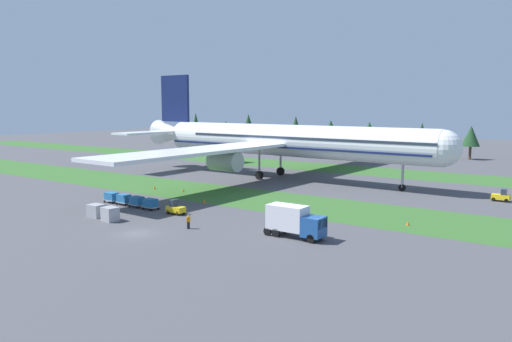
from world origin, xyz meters
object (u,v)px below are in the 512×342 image
(airliner, at_px, (279,140))
(taxiway_marker_1, at_px, (155,187))
(ground_crew_marshaller, at_px, (188,221))
(taxiway_marker_0, at_px, (183,190))
(uld_container_0, at_px, (96,211))
(uld_container_1, at_px, (110,214))
(cargo_dolly_second, at_px, (137,201))
(cargo_dolly_fourth, at_px, (112,197))
(cargo_dolly_third, at_px, (124,199))
(baggage_tug, at_px, (175,208))
(taxiway_marker_2, at_px, (408,223))
(catering_truck, at_px, (294,220))
(pushback_tractor, at_px, (501,196))
(taxiway_marker_3, at_px, (204,201))
(cargo_dolly_lead, at_px, (150,203))

(airliner, bearing_deg, taxiway_marker_1, -21.99)
(ground_crew_marshaller, xyz_separation_m, taxiway_marker_0, (-18.32, 18.51, -0.62))
(uld_container_0, height_order, uld_container_1, uld_container_1)
(cargo_dolly_second, height_order, cargo_dolly_fourth, same)
(taxiway_marker_0, bearing_deg, cargo_dolly_third, -87.99)
(taxiway_marker_1, bearing_deg, uld_container_0, -63.33)
(airliner, xyz_separation_m, cargo_dolly_third, (-3.98, -36.51, -6.84))
(cargo_dolly_second, height_order, uld_container_1, uld_container_1)
(baggage_tug, bearing_deg, taxiway_marker_2, 114.27)
(airliner, relative_size, baggage_tug, 32.91)
(uld_container_1, bearing_deg, airliner, 93.72)
(baggage_tug, distance_m, ground_crew_marshaller, 8.65)
(airliner, bearing_deg, taxiway_marker_0, -9.07)
(ground_crew_marshaller, bearing_deg, catering_truck, 117.54)
(catering_truck, xyz_separation_m, uld_container_0, (-26.82, -6.22, -1.10))
(baggage_tug, xyz_separation_m, ground_crew_marshaller, (7.03, -5.04, 0.13))
(cargo_dolly_second, xyz_separation_m, pushback_tractor, (42.63, 35.33, -0.10))
(cargo_dolly_third, bearing_deg, cargo_dolly_second, 90.00)
(cargo_dolly_third, xyz_separation_m, taxiway_marker_3, (8.98, 7.76, -0.59))
(cargo_dolly_lead, distance_m, uld_container_0, 7.85)
(catering_truck, bearing_deg, cargo_dolly_fourth, -92.56)
(pushback_tractor, bearing_deg, catering_truck, 159.18)
(cargo_dolly_second, relative_size, cargo_dolly_third, 1.00)
(cargo_dolly_third, relative_size, pushback_tractor, 0.85)
(catering_truck, bearing_deg, cargo_dolly_third, -92.67)
(airliner, bearing_deg, baggage_tug, 12.26)
(airliner, relative_size, taxiway_marker_3, 130.14)
(ground_crew_marshaller, bearing_deg, cargo_dolly_second, -99.07)
(baggage_tug, height_order, pushback_tractor, same)
(cargo_dolly_third, height_order, taxiway_marker_2, cargo_dolly_third)
(ground_crew_marshaller, height_order, uld_container_1, uld_container_1)
(airliner, distance_m, ground_crew_marshaller, 44.58)
(baggage_tug, relative_size, uld_container_1, 1.32)
(catering_truck, distance_m, taxiway_marker_0, 34.10)
(airliner, relative_size, cargo_dolly_second, 38.72)
(baggage_tug, relative_size, uld_container_0, 1.32)
(catering_truck, height_order, pushback_tractor, catering_truck)
(taxiway_marker_2, bearing_deg, cargo_dolly_second, -162.10)
(taxiway_marker_2, xyz_separation_m, taxiway_marker_3, (-29.88, -3.78, 0.06))
(uld_container_1, bearing_deg, taxiway_marker_3, 82.42)
(baggage_tug, xyz_separation_m, taxiway_marker_3, (-1.84, 8.03, -0.48))
(cargo_dolly_second, xyz_separation_m, cargo_dolly_third, (-2.90, 0.07, 0.00))
(cargo_dolly_fourth, bearing_deg, taxiway_marker_0, 170.91)
(ground_crew_marshaller, distance_m, taxiway_marker_2, 26.94)
(baggage_tug, xyz_separation_m, taxiway_marker_0, (-11.28, 13.47, -0.49))
(taxiway_marker_0, bearing_deg, uld_container_1, -70.95)
(ground_crew_marshaller, relative_size, taxiway_marker_0, 2.70)
(taxiway_marker_1, xyz_separation_m, taxiway_marker_2, (45.46, -0.88, -0.07))
(baggage_tug, distance_m, cargo_dolly_third, 10.83)
(ground_crew_marshaller, distance_m, taxiway_marker_3, 15.81)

